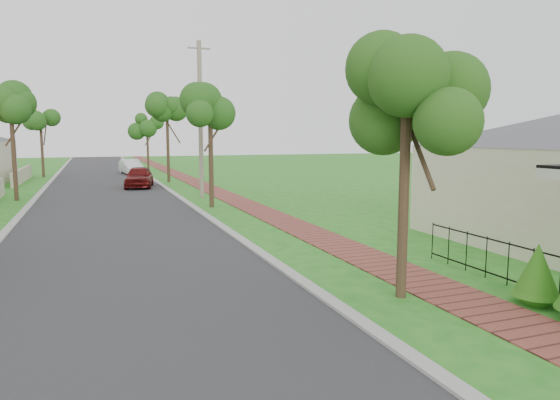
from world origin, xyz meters
TOP-DOWN VIEW (x-y plane):
  - ground at (0.00, 0.00)m, footprint 160.00×160.00m
  - road at (-3.00, 20.00)m, footprint 7.00×120.00m
  - kerb_right at (0.65, 20.00)m, footprint 0.30×120.00m
  - kerb_left at (-6.65, 20.00)m, footprint 0.30×120.00m
  - sidewalk at (3.25, 20.00)m, footprint 1.50×120.00m
  - picket_fence at (4.90, -0.00)m, footprint 0.03×8.02m
  - street_trees at (-2.87, 26.84)m, footprint 10.70×37.65m
  - parked_car_red at (-0.89, 26.58)m, footprint 2.33×4.32m
  - parked_car_white at (-0.52, 39.07)m, footprint 1.94×4.14m
  - near_tree at (2.20, 1.50)m, footprint 1.96×1.96m
  - utility_pole at (1.87, 20.00)m, footprint 1.20×0.24m

SIDE VIEW (x-z plane):
  - ground at x=0.00m, z-range 0.00..0.00m
  - road at x=-3.00m, z-range -0.01..0.01m
  - kerb_right at x=0.65m, z-range -0.05..0.05m
  - kerb_left at x=-6.65m, z-range -0.05..0.05m
  - sidewalk at x=3.25m, z-range -0.01..0.01m
  - picket_fence at x=4.90m, z-range 0.03..1.03m
  - parked_car_white at x=-0.52m, z-range 0.00..1.31m
  - parked_car_red at x=-0.89m, z-range 0.00..1.39m
  - near_tree at x=2.20m, z-range 1.49..6.52m
  - utility_pole at x=1.87m, z-range 0.06..8.44m
  - street_trees at x=-2.87m, z-range 1.59..7.48m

